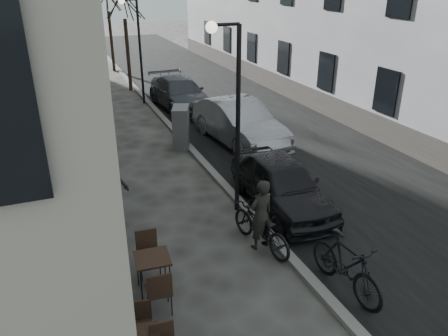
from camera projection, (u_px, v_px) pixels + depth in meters
road at (228, 105)px, 22.11m from camera, size 7.30×60.00×0.00m
kerb at (157, 112)px, 20.84m from camera, size 0.25×60.00×0.12m
streetlamp_near at (232, 101)px, 10.97m from camera, size 0.90×0.28×5.09m
streetlamp_far at (136, 40)px, 21.15m from camera, size 0.90×0.28×5.09m
tree_near at (124, 4)px, 23.11m from camera, size 2.40×2.40×5.70m
bistro_set_c at (153, 271)px, 8.92m from camera, size 0.74×1.72×1.00m
utility_cabinet at (181, 127)px, 16.47m from camera, size 0.92×1.19×1.58m
bicycle at (260, 227)px, 10.40m from camera, size 1.15×2.18×1.09m
cyclist_rider at (261, 215)px, 10.26m from camera, size 0.73×0.55×1.78m
pedestrian_near at (93, 175)px, 12.63m from camera, size 0.76×0.61×1.50m
pedestrian_mid at (109, 187)px, 11.64m from camera, size 1.29×0.98×1.77m
pedestrian_far at (103, 157)px, 13.47m from camera, size 1.15×0.91×1.82m
car_near at (282, 183)px, 12.17m from camera, size 1.87×4.34×1.46m
car_mid at (239, 123)px, 16.85m from camera, size 2.29×5.24×1.67m
car_far at (180, 93)px, 21.39m from camera, size 2.35×5.19×1.48m
moped at (346, 265)px, 8.90m from camera, size 0.77×2.14×1.26m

